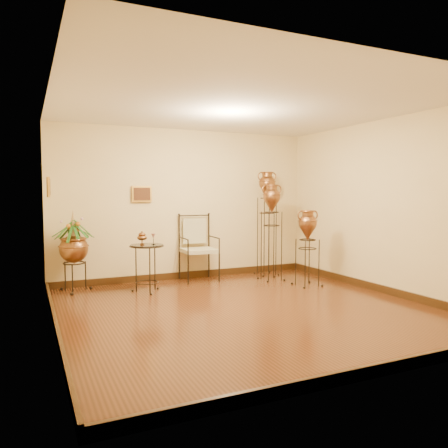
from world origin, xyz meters
name	(u,v)px	position (x,y,z in m)	size (l,w,h in m)	color
ground	(246,309)	(0.00, 0.00, 0.00)	(5.00, 5.00, 0.00)	#5A2C15
room_shell	(246,184)	(-0.01, 0.01, 1.73)	(5.02, 5.02, 2.81)	#F5DF9E
amphora_tall	(267,222)	(1.57, 2.15, 1.05)	(0.49, 0.49, 2.06)	black
amphora_mid	(271,231)	(1.37, 1.64, 0.91)	(0.46, 0.46, 1.80)	black
amphora_short	(307,248)	(1.68, 0.94, 0.67)	(0.51, 0.51, 1.35)	black
planter_urn	(74,245)	(-2.06, 2.15, 0.76)	(0.96, 0.96, 1.37)	black
armchair	(199,248)	(0.13, 2.15, 0.61)	(0.71, 0.66, 1.22)	black
side_table	(147,267)	(-0.99, 1.61, 0.41)	(0.64, 0.64, 0.99)	black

